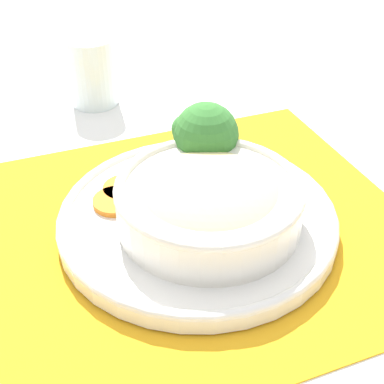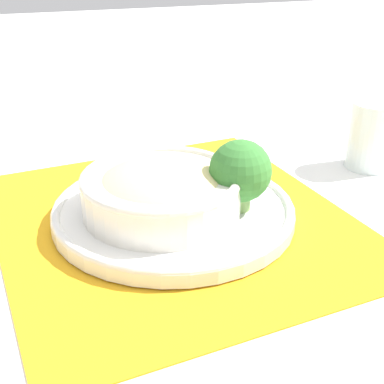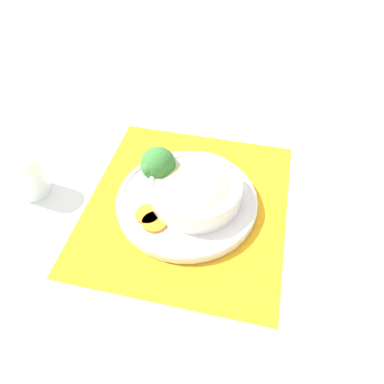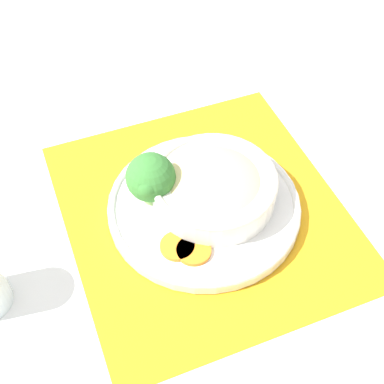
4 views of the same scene
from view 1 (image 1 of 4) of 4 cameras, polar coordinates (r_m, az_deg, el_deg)
name	(u,v)px [view 1 (image 1 of 4)]	position (r m, az deg, el deg)	size (l,w,h in m)	color
ground_plane	(197,228)	(0.57, 0.57, -3.84)	(4.00, 4.00, 0.00)	white
placemat	(197,226)	(0.57, 0.58, -3.69)	(0.48, 0.45, 0.00)	orange
plate	(197,217)	(0.56, 0.58, -2.65)	(0.29, 0.29, 0.02)	white
bowl	(209,199)	(0.53, 1.83, -0.79)	(0.19, 0.19, 0.06)	silver
broccoli_floret	(205,135)	(0.60, 1.44, 6.07)	(0.07, 0.07, 0.09)	#84AD5B
carrot_slice_near	(125,189)	(0.60, -7.11, 0.35)	(0.05, 0.05, 0.01)	orange
carrot_slice_middle	(116,201)	(0.58, -8.11, -0.99)	(0.05, 0.05, 0.01)	orange
water_glass	(93,75)	(0.82, -10.56, 12.12)	(0.07, 0.07, 0.10)	silver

